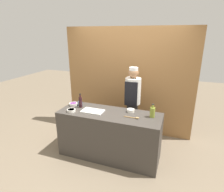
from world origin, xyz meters
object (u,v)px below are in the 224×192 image
cutting_board (93,111)px  cup_blue (80,103)px  sauce_bowl_purple (73,104)px  chef_center (132,103)px  bottle_wine (80,102)px  bottle_oil (152,112)px  sauce_bowl_orange (131,110)px  sauce_bowl_brown (71,110)px  wooden_spoon (134,118)px

cutting_board → cup_blue: 0.42m
sauce_bowl_purple → chef_center: 1.20m
bottle_wine → cup_blue: bearing=122.4°
bottle_oil → cup_blue: bottle_oil is taller
sauce_bowl_orange → sauce_bowl_brown: size_ratio=0.86×
cutting_board → bottle_oil: (1.06, 0.14, 0.08)m
sauce_bowl_brown → bottle_oil: bottle_oil is taller
sauce_bowl_orange → cutting_board: bearing=-161.6°
bottle_oil → bottle_wine: bottle_wine is taller
cup_blue → chef_center: bearing=28.2°
sauce_bowl_purple → bottle_wine: bottle_wine is taller
sauce_bowl_purple → bottle_wine: size_ratio=0.58×
cutting_board → wooden_spoon: 0.78m
wooden_spoon → chef_center: bearing=105.9°
bottle_oil → bottle_wine: bearing=-178.9°
sauce_bowl_brown → cup_blue: size_ratio=1.89×
sauce_bowl_orange → cup_blue: 1.03m
chef_center → bottle_oil: bearing=-48.9°
wooden_spoon → bottle_wine: bearing=173.2°
sauce_bowl_purple → wooden_spoon: 1.29m
wooden_spoon → sauce_bowl_purple: bearing=172.5°
sauce_bowl_purple → sauce_bowl_brown: bearing=-65.7°
sauce_bowl_purple → wooden_spoon: size_ratio=0.61×
cutting_board → wooden_spoon: wooden_spoon is taller
sauce_bowl_purple → bottle_wine: bearing=-11.8°
sauce_bowl_brown → cup_blue: 0.34m
cutting_board → bottle_oil: bearing=7.5°
sauce_bowl_brown → cup_blue: bearing=89.9°
cup_blue → sauce_bowl_brown: bearing=-90.1°
cutting_board → bottle_oil: 1.07m
sauce_bowl_purple → sauce_bowl_brown: size_ratio=1.04×
sauce_bowl_orange → wooden_spoon: sauce_bowl_orange is taller
sauce_bowl_brown → wooden_spoon: 1.15m
sauce_bowl_purple → sauce_bowl_brown: 0.32m
bottle_oil → wooden_spoon: bottle_oil is taller
bottle_wine → wooden_spoon: size_ratio=1.04×
sauce_bowl_orange → sauce_bowl_purple: 1.16m
sauce_bowl_purple → chef_center: size_ratio=0.10×
sauce_bowl_brown → cutting_board: sauce_bowl_brown is taller
sauce_bowl_purple → bottle_oil: (1.56, -0.01, 0.07)m
chef_center → cutting_board: bearing=-129.0°
sauce_bowl_purple → chef_center: chef_center is taller
sauce_bowl_orange → bottle_oil: bottle_oil is taller
cup_blue → wooden_spoon: size_ratio=0.31×
sauce_bowl_purple → bottle_oil: bearing=-0.5°
cutting_board → bottle_wine: (-0.31, 0.11, 0.10)m
sauce_bowl_brown → cutting_board: size_ratio=0.39×
cutting_board → sauce_bowl_orange: bearing=18.4°
sauce_bowl_purple → cutting_board: size_ratio=0.40×
sauce_bowl_brown → bottle_wine: (0.05, 0.25, 0.08)m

